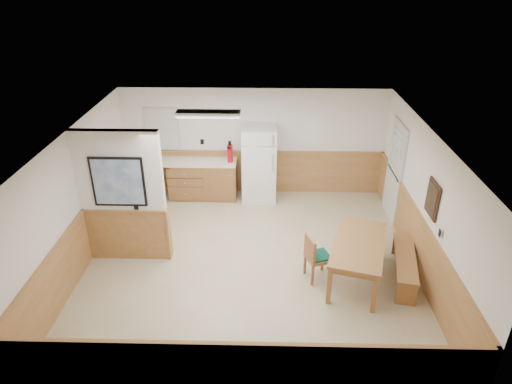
{
  "coord_description": "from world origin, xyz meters",
  "views": [
    {
      "loc": [
        0.28,
        -6.86,
        4.98
      ],
      "look_at": [
        0.1,
        0.4,
        1.29
      ],
      "focal_mm": 32.0,
      "sensor_mm": 36.0,
      "label": 1
    }
  ],
  "objects_px": {
    "dining_bench": "(405,261)",
    "dining_chair": "(314,255)",
    "soap_bottle": "(156,156)",
    "fire_extinguisher": "(230,153)",
    "refrigerator": "(259,164)",
    "dining_table": "(359,248)"
  },
  "relations": [
    {
      "from": "dining_table",
      "to": "dining_chair",
      "type": "xyz_separation_m",
      "value": [
        -0.74,
        0.0,
        -0.16
      ]
    },
    {
      "from": "dining_table",
      "to": "dining_bench",
      "type": "bearing_deg",
      "value": 20.39
    },
    {
      "from": "dining_bench",
      "to": "fire_extinguisher",
      "type": "xyz_separation_m",
      "value": [
        -3.23,
        2.97,
        0.78
      ]
    },
    {
      "from": "refrigerator",
      "to": "fire_extinguisher",
      "type": "relative_size",
      "value": 3.47
    },
    {
      "from": "refrigerator",
      "to": "dining_bench",
      "type": "height_order",
      "value": "refrigerator"
    },
    {
      "from": "refrigerator",
      "to": "fire_extinguisher",
      "type": "xyz_separation_m",
      "value": [
        -0.65,
        0.01,
        0.25
      ]
    },
    {
      "from": "dining_bench",
      "to": "dining_chair",
      "type": "xyz_separation_m",
      "value": [
        -1.58,
        -0.06,
        0.15
      ]
    },
    {
      "from": "dining_bench",
      "to": "soap_bottle",
      "type": "xyz_separation_m",
      "value": [
        -4.92,
        3.01,
        0.68
      ]
    },
    {
      "from": "dining_bench",
      "to": "soap_bottle",
      "type": "relative_size",
      "value": 6.51
    },
    {
      "from": "soap_bottle",
      "to": "refrigerator",
      "type": "bearing_deg",
      "value": -1.32
    },
    {
      "from": "dining_table",
      "to": "dining_chair",
      "type": "bearing_deg",
      "value": -164.38
    },
    {
      "from": "fire_extinguisher",
      "to": "soap_bottle",
      "type": "xyz_separation_m",
      "value": [
        -1.68,
        0.04,
        -0.1
      ]
    },
    {
      "from": "dining_table",
      "to": "refrigerator",
      "type": "bearing_deg",
      "value": 136.0
    },
    {
      "from": "refrigerator",
      "to": "soap_bottle",
      "type": "distance_m",
      "value": 2.34
    },
    {
      "from": "soap_bottle",
      "to": "fire_extinguisher",
      "type": "bearing_deg",
      "value": -1.35
    },
    {
      "from": "dining_bench",
      "to": "soap_bottle",
      "type": "distance_m",
      "value": 5.8
    },
    {
      "from": "dining_table",
      "to": "dining_bench",
      "type": "distance_m",
      "value": 0.89
    },
    {
      "from": "refrigerator",
      "to": "dining_bench",
      "type": "relative_size",
      "value": 1.1
    },
    {
      "from": "fire_extinguisher",
      "to": "soap_bottle",
      "type": "relative_size",
      "value": 2.05
    },
    {
      "from": "dining_table",
      "to": "soap_bottle",
      "type": "distance_m",
      "value": 5.12
    },
    {
      "from": "dining_bench",
      "to": "dining_chair",
      "type": "height_order",
      "value": "dining_chair"
    },
    {
      "from": "refrigerator",
      "to": "dining_chair",
      "type": "relative_size",
      "value": 2.04
    }
  ]
}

